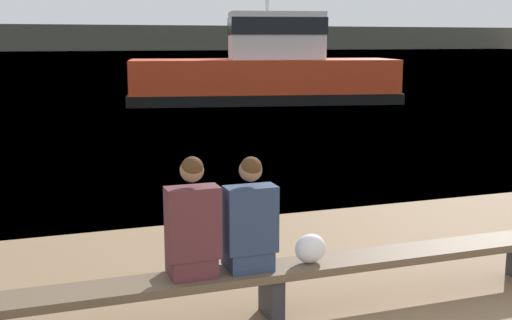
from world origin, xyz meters
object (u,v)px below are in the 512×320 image
object	(u,v)px
person_left	(192,226)
tugboat_red	(266,74)
shopping_bag	(310,249)
person_right	(250,222)
bench_main	(272,276)

from	to	relation	value
person_left	tugboat_red	size ratio (longest dim) A/B	0.10
shopping_bag	person_right	bearing A→B (deg)	179.08
person_right	bench_main	bearing A→B (deg)	0.19
bench_main	person_left	world-z (taller)	person_left
bench_main	person_right	bearing A→B (deg)	-179.81
person_right	tugboat_red	xyz separation A→B (m)	(6.86, 18.26, 0.21)
bench_main	shopping_bag	distance (m)	0.42
bench_main	shopping_bag	world-z (taller)	shopping_bag
person_left	shopping_bag	size ratio (longest dim) A/B	3.61
person_left	person_right	size ratio (longest dim) A/B	1.03
person_left	shopping_bag	distance (m)	1.09
shopping_bag	tugboat_red	distance (m)	19.33
bench_main	tugboat_red	distance (m)	19.45
person_right	tugboat_red	distance (m)	19.50
person_left	tugboat_red	world-z (taller)	tugboat_red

